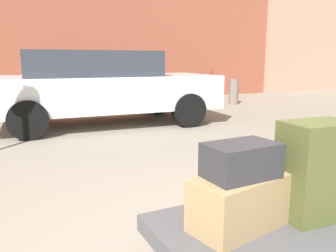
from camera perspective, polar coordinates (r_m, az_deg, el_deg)
name	(u,v)px	position (r m, az deg, el deg)	size (l,w,h in m)	color
luggage_cart	(260,233)	(2.12, 15.25, -17.00)	(1.21, 0.80, 0.34)	#4C4C51
duffel_bag_tan_front_right	(239,202)	(1.94, 11.91, -12.43)	(0.54, 0.29, 0.29)	#9E7F56
suitcase_olive_front_left	(317,170)	(2.15, 23.80, -6.80)	(0.41, 0.27, 0.57)	#4C5128
duffel_bag_charcoal_topmost_pile	(241,160)	(1.86, 12.20, -5.64)	(0.39, 0.25, 0.19)	#2D2D33
parked_car	(101,86)	(6.74, -11.16, 6.62)	(4.42, 2.16, 1.42)	silver
bicycle_leaning	(200,88)	(11.13, 5.46, 6.42)	(1.76, 0.20, 0.96)	black
bollard_kerb_near	(146,96)	(8.60, -3.76, 5.03)	(0.27, 0.27, 0.72)	#72665B
bollard_kerb_mid	(192,94)	(9.20, 4.00, 5.41)	(0.27, 0.27, 0.72)	#72665B
bollard_kerb_far	(234,92)	(9.97, 11.00, 5.67)	(0.27, 0.27, 0.72)	#72665B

